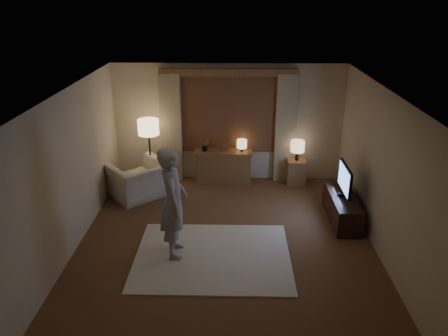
{
  "coord_description": "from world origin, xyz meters",
  "views": [
    {
      "loc": [
        0.12,
        -6.48,
        4.03
      ],
      "look_at": [
        -0.04,
        0.6,
        1.12
      ],
      "focal_mm": 35.0,
      "sensor_mm": 36.0,
      "label": 1
    }
  ],
  "objects_px": {
    "side_table": "(296,172)",
    "person": "(173,202)",
    "armchair": "(140,180)",
    "tv_stand": "(342,208)",
    "sideboard": "(223,167)"
  },
  "relations": [
    {
      "from": "side_table",
      "to": "person",
      "type": "height_order",
      "value": "person"
    },
    {
      "from": "armchair",
      "to": "tv_stand",
      "type": "distance_m",
      "value": 4.08
    },
    {
      "from": "side_table",
      "to": "tv_stand",
      "type": "xyz_separation_m",
      "value": [
        0.64,
        -1.64,
        -0.03
      ]
    },
    {
      "from": "armchair",
      "to": "side_table",
      "type": "bearing_deg",
      "value": 150.53
    },
    {
      "from": "armchair",
      "to": "side_table",
      "type": "distance_m",
      "value": 3.4
    },
    {
      "from": "person",
      "to": "tv_stand",
      "type": "bearing_deg",
      "value": -74.44
    },
    {
      "from": "side_table",
      "to": "person",
      "type": "distance_m",
      "value": 3.73
    },
    {
      "from": "sideboard",
      "to": "armchair",
      "type": "relative_size",
      "value": 1.06
    },
    {
      "from": "tv_stand",
      "to": "person",
      "type": "bearing_deg",
      "value": -157.9
    },
    {
      "from": "sideboard",
      "to": "tv_stand",
      "type": "xyz_separation_m",
      "value": [
        2.25,
        -1.69,
        -0.1
      ]
    },
    {
      "from": "tv_stand",
      "to": "armchair",
      "type": "bearing_deg",
      "value": 166.91
    },
    {
      "from": "armchair",
      "to": "tv_stand",
      "type": "height_order",
      "value": "armchair"
    },
    {
      "from": "armchair",
      "to": "side_table",
      "type": "xyz_separation_m",
      "value": [
        3.33,
        0.72,
        -0.09
      ]
    },
    {
      "from": "person",
      "to": "armchair",
      "type": "bearing_deg",
      "value": 18.78
    },
    {
      "from": "armchair",
      "to": "person",
      "type": "distance_m",
      "value": 2.42
    }
  ]
}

